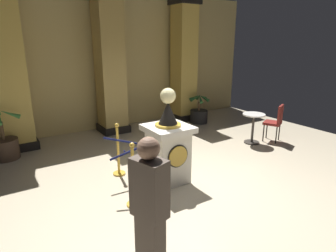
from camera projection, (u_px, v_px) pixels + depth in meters
The scene contains 14 objects.
ground_plane at pixel (194, 183), 5.36m from camera, with size 10.19×10.19×0.00m, color beige.
back_wall at pixel (102, 62), 8.30m from camera, with size 10.19×0.16×3.85m, color tan.
pedestal_clock at pixel (168, 147), 5.25m from camera, with size 0.77×0.77×1.74m.
stanchion_near at pixel (118, 157), 5.61m from camera, with size 0.24×0.24×1.04m.
stanchion_far at pixel (133, 184), 4.53m from camera, with size 0.24×0.24×1.06m.
velvet_rope at pixel (124, 146), 4.95m from camera, with size 0.73×0.75×0.22m.
column_left at pixel (7, 72), 6.60m from camera, with size 0.88×0.88×3.69m.
column_right at pixel (184, 63), 9.16m from camera, with size 0.75×0.75×3.69m.
column_centre_rear at pixel (110, 67), 7.88m from camera, with size 0.80×0.80×3.69m.
potted_palm_left at pixel (4, 146), 6.37m from camera, with size 0.82×0.79×1.16m.
potted_palm_right at pixel (199, 114), 9.20m from camera, with size 0.66×0.60×0.95m.
bystander_guest at pixel (150, 210), 2.93m from camera, with size 0.32×0.41×1.66m.
cafe_table at pixel (253, 125), 7.30m from camera, with size 0.55×0.55×0.76m.
cafe_chair_red at pixel (276, 120), 7.40m from camera, with size 0.53×0.53×0.96m.
Camera 1 is at (-3.02, -3.81, 2.53)m, focal length 31.12 mm.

